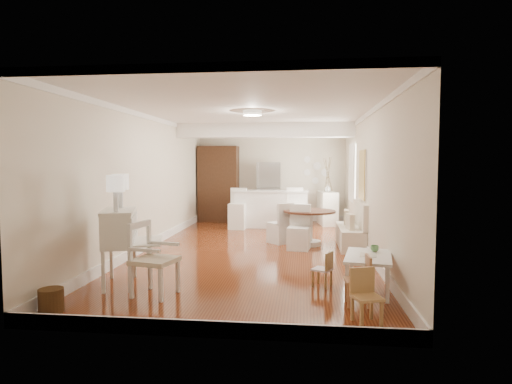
% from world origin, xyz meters
% --- Properties ---
extents(room, '(9.00, 9.04, 2.82)m').
position_xyz_m(room, '(0.04, 0.32, 1.98)').
color(room, brown).
rests_on(room, ground).
extents(secretary_bureau, '(1.10, 1.12, 1.12)m').
position_xyz_m(secretary_bureau, '(-1.70, -2.76, 0.56)').
color(secretary_bureau, white).
rests_on(secretary_bureau, ground).
extents(gustavian_armchair, '(0.69, 0.69, 1.00)m').
position_xyz_m(gustavian_armchair, '(-1.02, -3.18, 0.50)').
color(gustavian_armchair, silver).
rests_on(gustavian_armchair, ground).
extents(wicker_basket, '(0.35, 0.35, 0.29)m').
position_xyz_m(wicker_basket, '(-2.03, -3.97, 0.15)').
color(wicker_basket, '#472E16').
rests_on(wicker_basket, ground).
extents(kids_table, '(0.79, 1.12, 0.51)m').
position_xyz_m(kids_table, '(1.90, -2.67, 0.26)').
color(kids_table, white).
rests_on(kids_table, ground).
extents(kids_chair_a, '(0.32, 0.32, 0.65)m').
position_xyz_m(kids_chair_a, '(1.68, -3.28, 0.32)').
color(kids_chair_a, '#AD784F').
rests_on(kids_chair_a, ground).
extents(kids_chair_b, '(0.34, 0.34, 0.53)m').
position_xyz_m(kids_chair_b, '(1.27, -2.51, 0.26)').
color(kids_chair_b, '#9A7946').
rests_on(kids_chair_b, ground).
extents(kids_chair_c, '(0.38, 0.38, 0.62)m').
position_xyz_m(kids_chair_c, '(1.70, -3.91, 0.31)').
color(kids_chair_c, tan).
rests_on(kids_chair_c, ground).
extents(banquette, '(0.52, 1.60, 0.98)m').
position_xyz_m(banquette, '(1.99, 0.50, 0.49)').
color(banquette, silver).
rests_on(banquette, ground).
extents(dining_table, '(1.20, 1.20, 0.77)m').
position_xyz_m(dining_table, '(1.12, 0.59, 0.38)').
color(dining_table, '#4E2719').
rests_on(dining_table, ground).
extents(slip_chair_near, '(0.50, 0.51, 0.93)m').
position_xyz_m(slip_chair_near, '(0.90, 0.12, 0.46)').
color(slip_chair_near, white).
rests_on(slip_chair_near, ground).
extents(slip_chair_far, '(0.62, 0.62, 0.91)m').
position_xyz_m(slip_chair_far, '(0.47, 0.80, 0.46)').
color(slip_chair_far, silver).
rests_on(slip_chair_far, ground).
extents(breakfast_counter, '(2.05, 0.65, 1.03)m').
position_xyz_m(breakfast_counter, '(0.10, 3.10, 0.52)').
color(breakfast_counter, white).
rests_on(breakfast_counter, ground).
extents(bar_stool_left, '(0.46, 0.46, 1.11)m').
position_xyz_m(bar_stool_left, '(-0.79, 2.69, 0.55)').
color(bar_stool_left, white).
rests_on(bar_stool_left, ground).
extents(bar_stool_right, '(0.53, 0.53, 1.13)m').
position_xyz_m(bar_stool_right, '(0.79, 2.68, 0.56)').
color(bar_stool_right, white).
rests_on(bar_stool_right, ground).
extents(pantry_cabinet, '(1.20, 0.60, 2.30)m').
position_xyz_m(pantry_cabinet, '(-1.60, 4.18, 1.15)').
color(pantry_cabinet, '#381E11').
rests_on(pantry_cabinet, ground).
extents(fridge, '(0.75, 0.65, 1.80)m').
position_xyz_m(fridge, '(0.30, 4.15, 0.90)').
color(fridge, silver).
rests_on(fridge, ground).
extents(sideboard, '(0.59, 1.06, 0.96)m').
position_xyz_m(sideboard, '(1.69, 3.79, 0.48)').
color(sideboard, silver).
rests_on(sideboard, ground).
extents(pencil_cup, '(0.13, 0.13, 0.09)m').
position_xyz_m(pencil_cup, '(2.02, -2.43, 0.56)').
color(pencil_cup, '#5E9F5C').
rests_on(pencil_cup, kids_table).
extents(branch_vase, '(0.21, 0.21, 0.20)m').
position_xyz_m(branch_vase, '(1.69, 3.82, 1.06)').
color(branch_vase, white).
rests_on(branch_vase, sideboard).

